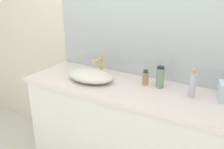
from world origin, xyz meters
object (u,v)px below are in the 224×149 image
Objects in this scene: soap_dispenser at (193,85)px; spray_can at (145,78)px; perfume_bottle at (160,77)px; sink_basin at (91,76)px.

soap_dispenser reaches higher than spray_can.
spray_can is at bearing 172.04° from soap_dispenser.
soap_dispenser is at bearing -7.96° from spray_can.
perfume_bottle is at bearing 3.61° from spray_can.
soap_dispenser is at bearing -13.08° from perfume_bottle.
sink_basin is at bearing -161.31° from spray_can.
spray_can reaches higher than sink_basin.
perfume_bottle reaches higher than spray_can.
soap_dispenser is at bearing 6.60° from sink_basin.
spray_can is at bearing 18.69° from sink_basin.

